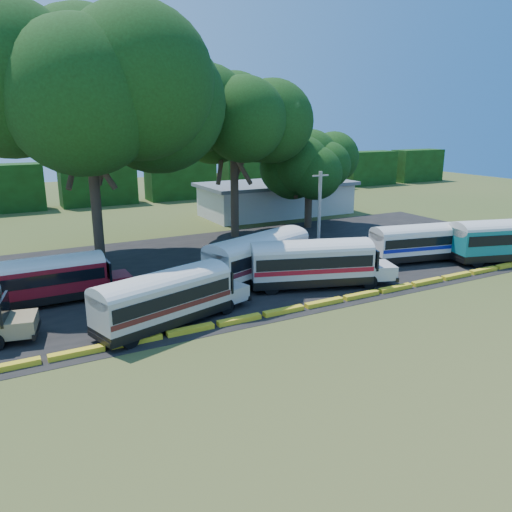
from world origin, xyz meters
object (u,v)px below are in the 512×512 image
bus_cream_west (166,296)px  bus_teal (507,238)px  bus_white_red (313,261)px  bus_red (45,278)px  tree_west (86,85)px

bus_cream_west → bus_teal: bearing=-17.2°
bus_cream_west → bus_white_red: bearing=-7.6°
bus_teal → bus_white_red: bearing=-170.8°
bus_red → tree_west: 14.93m
bus_red → bus_white_red: bus_white_red is taller
bus_cream_west → tree_west: tree_west is taller
bus_red → bus_cream_west: (5.61, -7.00, 0.05)m
bus_cream_west → bus_teal: size_ratio=0.91×
bus_cream_west → tree_west: bearing=76.3°
bus_cream_west → bus_teal: 28.93m
bus_white_red → bus_teal: size_ratio=0.96×
bus_red → bus_white_red: bearing=-17.7°
bus_cream_west → bus_white_red: size_ratio=0.95×
bus_white_red → tree_west: size_ratio=0.55×
bus_white_red → bus_teal: (17.74, -2.00, 0.11)m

